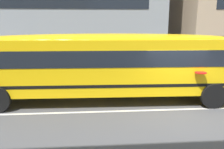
# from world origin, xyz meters

# --- Properties ---
(ground_plane) EXTENTS (400.00, 400.00, 0.00)m
(ground_plane) POSITION_xyz_m (0.00, 0.00, 0.00)
(ground_plane) COLOR #4C4C4F
(sidewalk_far) EXTENTS (120.00, 3.00, 0.01)m
(sidewalk_far) POSITION_xyz_m (0.00, 7.97, 0.01)
(sidewalk_far) COLOR gray
(sidewalk_far) RESTS_ON ground_plane
(lane_centreline) EXTENTS (110.00, 0.16, 0.01)m
(lane_centreline) POSITION_xyz_m (0.00, 0.00, 0.00)
(lane_centreline) COLOR silver
(lane_centreline) RESTS_ON ground_plane
(school_bus) EXTENTS (13.85, 3.49, 3.08)m
(school_bus) POSITION_xyz_m (-2.53, 1.53, 1.83)
(school_bus) COLOR yellow
(school_bus) RESTS_ON ground_plane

